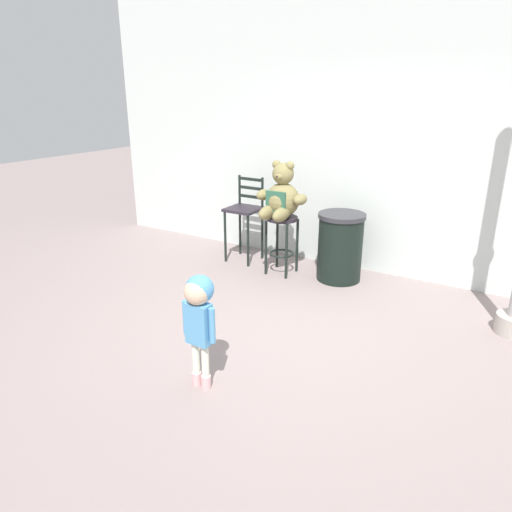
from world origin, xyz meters
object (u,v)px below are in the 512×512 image
(child_walking, at_px, (199,308))
(trash_bin, at_px, (340,247))
(teddy_bear, at_px, (281,197))
(bar_chair_empty, at_px, (245,213))
(bar_stool_with_teddy, at_px, (282,233))

(child_walking, xyz_separation_m, trash_bin, (0.07, 2.52, -0.25))
(teddy_bear, xyz_separation_m, child_walking, (0.60, -2.32, -0.29))
(child_walking, xyz_separation_m, bar_chair_empty, (-1.24, 2.52, -0.02))
(bar_stool_with_teddy, distance_m, teddy_bear, 0.44)
(trash_bin, bearing_deg, child_walking, -91.57)
(bar_chair_empty, bearing_deg, bar_stool_with_teddy, -15.10)
(bar_stool_with_teddy, xyz_separation_m, child_walking, (0.60, -2.35, 0.15))
(bar_stool_with_teddy, bearing_deg, child_walking, -75.62)
(bar_stool_with_teddy, relative_size, bar_chair_empty, 0.66)
(child_walking, bearing_deg, trash_bin, 157.26)
(trash_bin, height_order, bar_chair_empty, bar_chair_empty)
(trash_bin, bearing_deg, bar_stool_with_teddy, -165.49)
(teddy_bear, height_order, bar_chair_empty, teddy_bear)
(bar_stool_with_teddy, xyz_separation_m, teddy_bear, (-0.00, -0.03, 0.44))
(bar_stool_with_teddy, distance_m, trash_bin, 0.70)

